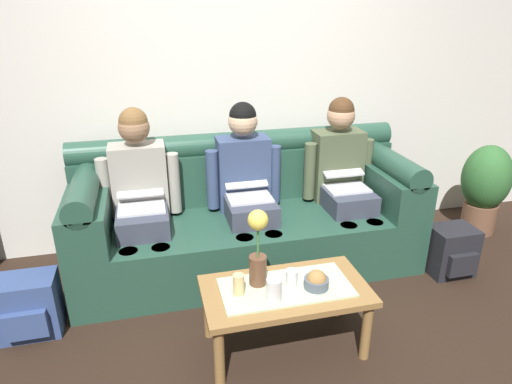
# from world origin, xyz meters

# --- Properties ---
(ground_plane) EXTENTS (14.00, 14.00, 0.00)m
(ground_plane) POSITION_xyz_m (0.00, 0.00, 0.00)
(ground_plane) COLOR black
(back_wall_patterned) EXTENTS (6.00, 0.12, 2.90)m
(back_wall_patterned) POSITION_xyz_m (0.00, 1.70, 1.45)
(back_wall_patterned) COLOR silver
(back_wall_patterned) RESTS_ON ground_plane
(couch) EXTENTS (2.47, 0.88, 0.96)m
(couch) POSITION_xyz_m (0.00, 1.17, 0.37)
(couch) COLOR #234738
(couch) RESTS_ON ground_plane
(person_left) EXTENTS (0.56, 0.67, 1.22)m
(person_left) POSITION_xyz_m (-0.75, 1.17, 0.66)
(person_left) COLOR #383D4C
(person_left) RESTS_ON ground_plane
(person_middle) EXTENTS (0.56, 0.67, 1.22)m
(person_middle) POSITION_xyz_m (0.00, 1.17, 0.66)
(person_middle) COLOR #383D4C
(person_middle) RESTS_ON ground_plane
(person_right) EXTENTS (0.56, 0.67, 1.22)m
(person_right) POSITION_xyz_m (0.75, 1.17, 0.66)
(person_right) COLOR #383D4C
(person_right) RESTS_ON ground_plane
(coffee_table) EXTENTS (0.92, 0.49, 0.41)m
(coffee_table) POSITION_xyz_m (0.00, 0.19, 0.35)
(coffee_table) COLOR olive
(coffee_table) RESTS_ON ground_plane
(flower_vase) EXTENTS (0.11, 0.11, 0.45)m
(flower_vase) POSITION_xyz_m (-0.14, 0.25, 0.64)
(flower_vase) COLOR brown
(flower_vase) RESTS_ON coffee_table
(snack_bowl) EXTENTS (0.14, 0.14, 0.11)m
(snack_bowl) POSITION_xyz_m (0.16, 0.14, 0.45)
(snack_bowl) COLOR #4C5666
(snack_bowl) RESTS_ON coffee_table
(cup_near_left) EXTENTS (0.08, 0.08, 0.13)m
(cup_near_left) POSITION_xyz_m (-0.10, 0.08, 0.48)
(cup_near_left) COLOR silver
(cup_near_left) RESTS_ON coffee_table
(cup_near_right) EXTENTS (0.07, 0.07, 0.10)m
(cup_near_right) POSITION_xyz_m (0.03, 0.19, 0.46)
(cup_near_right) COLOR silver
(cup_near_right) RESTS_ON coffee_table
(cup_far_center) EXTENTS (0.06, 0.06, 0.12)m
(cup_far_center) POSITION_xyz_m (-0.26, 0.19, 0.47)
(cup_far_center) COLOR #DBB77A
(cup_far_center) RESTS_ON coffee_table
(backpack_left) EXTENTS (0.34, 0.28, 0.37)m
(backpack_left) POSITION_xyz_m (-1.44, 0.67, 0.18)
(backpack_left) COLOR #33477A
(backpack_left) RESTS_ON ground_plane
(backpack_right) EXTENTS (0.32, 0.29, 0.36)m
(backpack_right) POSITION_xyz_m (1.42, 0.64, 0.18)
(backpack_right) COLOR black
(backpack_right) RESTS_ON ground_plane
(potted_plant) EXTENTS (0.40, 0.40, 0.78)m
(potted_plant) POSITION_xyz_m (2.08, 1.17, 0.43)
(potted_plant) COLOR brown
(potted_plant) RESTS_ON ground_plane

